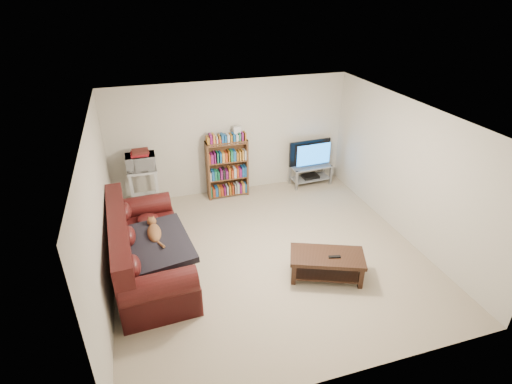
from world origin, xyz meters
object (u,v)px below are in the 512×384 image
object	(u,v)px
tv_stand	(311,171)
bookshelf	(227,168)
coffee_table	(327,261)
sofa	(144,254)

from	to	relation	value
tv_stand	bookshelf	xyz separation A→B (m)	(-1.91, 0.02, 0.33)
coffee_table	tv_stand	bearing A→B (deg)	92.61
sofa	tv_stand	distance (m)	4.31
tv_stand	coffee_table	bearing A→B (deg)	-112.71
sofa	coffee_table	size ratio (longest dim) A/B	2.01
bookshelf	coffee_table	bearing A→B (deg)	-75.03
tv_stand	sofa	bearing A→B (deg)	-153.67
sofa	bookshelf	bearing A→B (deg)	46.24
tv_stand	bookshelf	size ratio (longest dim) A/B	0.75
sofa	tv_stand	xyz separation A→B (m)	(3.75, 2.12, -0.05)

